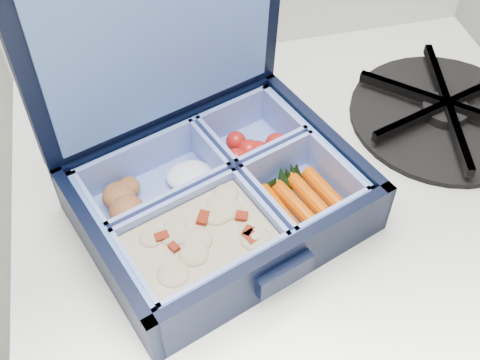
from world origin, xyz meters
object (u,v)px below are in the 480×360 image
object	(u,v)px
stove	(279,360)
bento_box	(220,198)
fork	(259,103)
burner_grate	(446,109)

from	to	relation	value
stove	bento_box	world-z (taller)	bento_box
fork	stove	bearing A→B (deg)	-72.75
fork	bento_box	bearing A→B (deg)	-105.83
stove	burner_grate	size ratio (longest dim) A/B	4.15
burner_grate	fork	world-z (taller)	burner_grate
stove	fork	distance (m)	0.44
bento_box	fork	bearing A→B (deg)	42.58
burner_grate	fork	xyz separation A→B (m)	(-0.19, 0.07, -0.01)
burner_grate	bento_box	bearing A→B (deg)	-163.89
bento_box	burner_grate	world-z (taller)	bento_box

